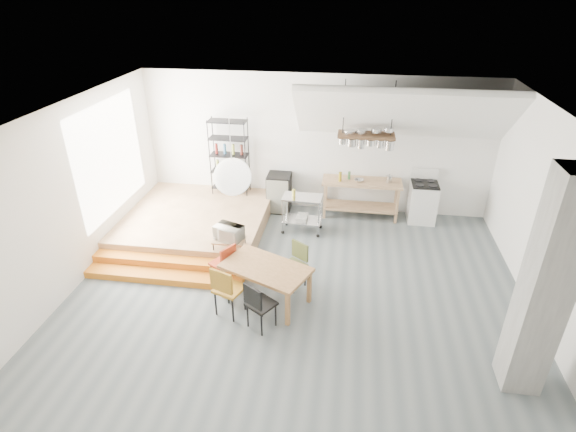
% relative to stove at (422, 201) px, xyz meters
% --- Properties ---
extents(floor, '(8.00, 8.00, 0.00)m').
position_rel_stove_xyz_m(floor, '(-2.50, -3.16, -0.48)').
color(floor, '#555F62').
rests_on(floor, ground).
extents(wall_back, '(8.00, 0.04, 3.20)m').
position_rel_stove_xyz_m(wall_back, '(-2.50, 0.34, 1.12)').
color(wall_back, silver).
rests_on(wall_back, ground).
extents(wall_left, '(0.04, 7.00, 3.20)m').
position_rel_stove_xyz_m(wall_left, '(-6.50, -3.16, 1.12)').
color(wall_left, silver).
rests_on(wall_left, ground).
extents(wall_right, '(0.04, 7.00, 3.20)m').
position_rel_stove_xyz_m(wall_right, '(1.50, -3.16, 1.12)').
color(wall_right, silver).
rests_on(wall_right, ground).
extents(ceiling, '(8.00, 7.00, 0.02)m').
position_rel_stove_xyz_m(ceiling, '(-2.50, -3.16, 2.72)').
color(ceiling, white).
rests_on(ceiling, wall_back).
extents(slope_ceiling, '(4.40, 1.44, 1.32)m').
position_rel_stove_xyz_m(slope_ceiling, '(-0.70, -0.26, 2.07)').
color(slope_ceiling, white).
rests_on(slope_ceiling, wall_back).
extents(window_pane, '(0.02, 2.50, 2.20)m').
position_rel_stove_xyz_m(window_pane, '(-6.48, -1.66, 1.32)').
color(window_pane, white).
rests_on(window_pane, wall_left).
extents(platform, '(3.00, 3.00, 0.40)m').
position_rel_stove_xyz_m(platform, '(-5.00, -1.16, -0.28)').
color(platform, olive).
rests_on(platform, ground).
extents(step_lower, '(3.00, 0.35, 0.13)m').
position_rel_stove_xyz_m(step_lower, '(-5.00, -3.11, -0.41)').
color(step_lower, orange).
rests_on(step_lower, ground).
extents(step_upper, '(3.00, 0.35, 0.27)m').
position_rel_stove_xyz_m(step_upper, '(-5.00, -2.76, -0.35)').
color(step_upper, orange).
rests_on(step_upper, ground).
extents(concrete_column, '(0.50, 0.50, 3.20)m').
position_rel_stove_xyz_m(concrete_column, '(0.80, -4.66, 1.12)').
color(concrete_column, slate).
rests_on(concrete_column, ground).
extents(kitchen_counter, '(1.80, 0.60, 0.91)m').
position_rel_stove_xyz_m(kitchen_counter, '(-1.40, -0.01, 0.15)').
color(kitchen_counter, olive).
rests_on(kitchen_counter, ground).
extents(stove, '(0.60, 0.60, 1.18)m').
position_rel_stove_xyz_m(stove, '(0.00, 0.00, 0.00)').
color(stove, white).
rests_on(stove, ground).
extents(pot_rack, '(1.20, 0.50, 1.43)m').
position_rel_stove_xyz_m(pot_rack, '(-1.37, -0.23, 1.50)').
color(pot_rack, '#3D2718').
rests_on(pot_rack, ceiling).
extents(wire_shelving, '(0.88, 0.38, 1.80)m').
position_rel_stove_xyz_m(wire_shelving, '(-4.50, 0.04, 0.85)').
color(wire_shelving, black).
rests_on(wire_shelving, platform).
extents(microwave_shelf, '(0.60, 0.40, 0.16)m').
position_rel_stove_xyz_m(microwave_shelf, '(-3.90, -2.41, 0.07)').
color(microwave_shelf, olive).
rests_on(microwave_shelf, platform).
extents(paper_lantern, '(0.60, 0.60, 0.60)m').
position_rel_stove_xyz_m(paper_lantern, '(-3.54, -3.16, 1.72)').
color(paper_lantern, white).
rests_on(paper_lantern, ceiling).
extents(dining_table, '(1.67, 1.34, 0.69)m').
position_rel_stove_xyz_m(dining_table, '(-2.99, -3.41, 0.14)').
color(dining_table, brown).
rests_on(dining_table, ground).
extents(chair_mustard, '(0.56, 0.56, 0.94)m').
position_rel_stove_xyz_m(chair_mustard, '(-3.55, -3.89, 0.08)').
color(chair_mustard, '#AB751D').
rests_on(chair_mustard, ground).
extents(chair_black, '(0.55, 0.55, 0.87)m').
position_rel_stove_xyz_m(chair_black, '(-2.98, -4.14, 0.04)').
color(chair_black, black).
rests_on(chair_black, ground).
extents(chair_olive, '(0.54, 0.54, 0.85)m').
position_rel_stove_xyz_m(chair_olive, '(-2.54, -2.88, 0.03)').
color(chair_olive, '#4E5528').
rests_on(chair_olive, ground).
extents(chair_red, '(0.52, 0.52, 0.82)m').
position_rel_stove_xyz_m(chair_red, '(-3.81, -3.05, 0.01)').
color(chair_red, '#A73317').
rests_on(chair_red, ground).
extents(rolling_cart, '(0.88, 0.53, 0.84)m').
position_rel_stove_xyz_m(rolling_cart, '(-2.66, -0.91, 0.07)').
color(rolling_cart, silver).
rests_on(rolling_cart, ground).
extents(mini_fridge, '(0.54, 0.54, 0.92)m').
position_rel_stove_xyz_m(mini_fridge, '(-3.33, 0.04, -0.02)').
color(mini_fridge, black).
rests_on(mini_fridge, ground).
extents(microwave, '(0.61, 0.50, 0.29)m').
position_rel_stove_xyz_m(microwave, '(-3.90, -2.41, 0.23)').
color(microwave, beige).
rests_on(microwave, microwave_shelf).
extents(bowl, '(0.22, 0.22, 0.05)m').
position_rel_stove_xyz_m(bowl, '(-1.47, -0.06, 0.46)').
color(bowl, silver).
rests_on(bowl, kitchen_counter).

